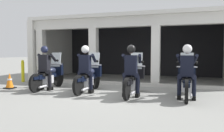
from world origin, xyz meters
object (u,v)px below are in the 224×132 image
at_px(motorcycle_center_left, 89,77).
at_px(traffic_cone_flank, 10,81).
at_px(motorcycle_center_right, 133,79).
at_px(motorcycle_far_right, 187,81).
at_px(police_officer_far_left, 45,64).
at_px(motorcycle_far_left, 50,75).
at_px(police_officer_far_right, 187,67).
at_px(police_officer_center_right, 131,66).
at_px(police_officer_center_left, 86,65).
at_px(bollard_kerbside, 23,71).

height_order(motorcycle_center_left, traffic_cone_flank, motorcycle_center_left).
height_order(motorcycle_center_right, motorcycle_far_right, same).
relative_size(police_officer_far_left, motorcycle_far_right, 0.78).
distance_m(motorcycle_far_left, motorcycle_center_right, 3.22).
distance_m(motorcycle_center_right, traffic_cone_flank, 4.71).
bearing_deg(motorcycle_center_left, police_officer_far_right, -6.96).
relative_size(police_officer_center_right, motorcycle_far_right, 0.78).
distance_m(motorcycle_center_right, police_officer_center_right, 0.52).
bearing_deg(motorcycle_center_right, police_officer_center_left, -175.03).
bearing_deg(police_officer_far_right, motorcycle_center_left, 174.57).
relative_size(motorcycle_center_right, police_officer_center_right, 1.29).
relative_size(police_officer_center_left, motorcycle_center_right, 0.78).
xyz_separation_m(police_officer_far_left, motorcycle_center_left, (1.61, 0.25, -0.44)).
bearing_deg(motorcycle_far_right, police_officer_center_right, -165.65).
relative_size(motorcycle_center_left, motorcycle_center_right, 1.00).
relative_size(police_officer_far_left, motorcycle_center_left, 0.78).
height_order(police_officer_center_left, traffic_cone_flank, police_officer_center_left).
bearing_deg(motorcycle_far_left, motorcycle_center_left, -2.04).
height_order(motorcycle_far_right, police_officer_far_right, police_officer_far_right).
relative_size(motorcycle_center_left, police_officer_far_right, 1.29).
distance_m(motorcycle_center_left, police_officer_center_left, 0.52).
bearing_deg(motorcycle_far_left, police_officer_far_left, -91.22).
bearing_deg(police_officer_center_left, police_officer_far_left, 178.22).
xyz_separation_m(police_officer_far_right, bollard_kerbside, (-7.13, 1.69, -0.44)).
xyz_separation_m(motorcycle_far_right, bollard_kerbside, (-7.13, 1.41, -0.00)).
bearing_deg(motorcycle_center_left, motorcycle_far_right, -1.93).
height_order(motorcycle_center_left, police_officer_center_right, police_officer_center_right).
height_order(motorcycle_far_left, police_officer_center_left, police_officer_center_left).
bearing_deg(police_officer_far_right, motorcycle_far_left, 176.29).
distance_m(motorcycle_far_left, motorcycle_center_left, 1.61).
bearing_deg(police_officer_far_left, motorcycle_center_right, 0.48).
distance_m(police_officer_center_left, motorcycle_center_right, 1.67).
xyz_separation_m(police_officer_center_left, police_officer_far_right, (3.21, -0.07, 0.00)).
bearing_deg(motorcycle_center_left, police_officer_far_left, -171.75).
bearing_deg(bollard_kerbside, motorcycle_far_left, -29.51).
relative_size(motorcycle_center_left, bollard_kerbside, 2.03).
relative_size(police_officer_far_left, police_officer_center_right, 1.00).
bearing_deg(traffic_cone_flank, motorcycle_center_left, 6.80).
xyz_separation_m(motorcycle_far_left, bollard_kerbside, (-2.31, 1.31, -0.00)).
bearing_deg(bollard_kerbside, motorcycle_center_right, -15.30).
bearing_deg(motorcycle_far_right, traffic_cone_flank, -176.45).
bearing_deg(police_officer_far_right, police_officer_center_left, 179.60).
height_order(motorcycle_far_left, bollard_kerbside, motorcycle_far_left).
distance_m(motorcycle_center_left, motorcycle_center_right, 1.62).
xyz_separation_m(police_officer_center_left, motorcycle_center_right, (1.61, 0.11, -0.44)).
distance_m(police_officer_far_left, motorcycle_center_left, 1.69).
xyz_separation_m(motorcycle_far_left, motorcycle_center_left, (1.61, -0.03, 0.00)).
bearing_deg(bollard_kerbside, police_officer_center_right, -18.00).
relative_size(motorcycle_far_left, motorcycle_far_right, 1.00).
xyz_separation_m(motorcycle_far_left, police_officer_center_left, (1.61, -0.31, 0.44)).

